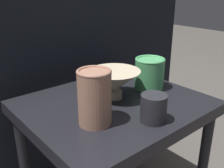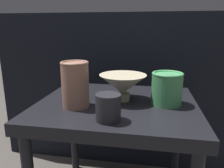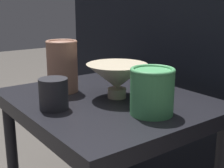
{
  "view_description": "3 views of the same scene",
  "coord_description": "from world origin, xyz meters",
  "px_view_note": "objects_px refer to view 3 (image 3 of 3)",
  "views": [
    {
      "loc": [
        -0.51,
        -0.59,
        0.82
      ],
      "look_at": [
        0.02,
        0.03,
        0.5
      ],
      "focal_mm": 42.0,
      "sensor_mm": 36.0,
      "label": 1
    },
    {
      "loc": [
        0.11,
        -0.74,
        0.72
      ],
      "look_at": [
        -0.02,
        0.0,
        0.52
      ],
      "focal_mm": 35.0,
      "sensor_mm": 36.0,
      "label": 2
    },
    {
      "loc": [
        0.69,
        -0.5,
        0.72
      ],
      "look_at": [
        0.02,
        0.0,
        0.5
      ],
      "focal_mm": 50.0,
      "sensor_mm": 36.0,
      "label": 3
    }
  ],
  "objects_px": {
    "vase_colorful_right": "(152,90)",
    "cup": "(53,93)",
    "bowl": "(117,77)",
    "vase_textured_left": "(62,66)"
  },
  "relations": [
    {
      "from": "bowl",
      "to": "cup",
      "type": "height_order",
      "value": "bowl"
    },
    {
      "from": "vase_textured_left",
      "to": "cup",
      "type": "bearing_deg",
      "value": -37.04
    },
    {
      "from": "vase_colorful_right",
      "to": "cup",
      "type": "relative_size",
      "value": 1.43
    },
    {
      "from": "bowl",
      "to": "vase_colorful_right",
      "type": "bearing_deg",
      "value": -5.01
    },
    {
      "from": "vase_colorful_right",
      "to": "cup",
      "type": "height_order",
      "value": "vase_colorful_right"
    },
    {
      "from": "bowl",
      "to": "vase_textured_left",
      "type": "distance_m",
      "value": 0.18
    },
    {
      "from": "cup",
      "to": "vase_colorful_right",
      "type": "bearing_deg",
      "value": 44.19
    },
    {
      "from": "vase_textured_left",
      "to": "cup",
      "type": "distance_m",
      "value": 0.16
    },
    {
      "from": "vase_textured_left",
      "to": "vase_colorful_right",
      "type": "relative_size",
      "value": 1.36
    },
    {
      "from": "vase_textured_left",
      "to": "vase_colorful_right",
      "type": "xyz_separation_m",
      "value": [
        0.3,
        0.08,
        -0.02
      ]
    }
  ]
}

